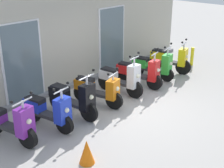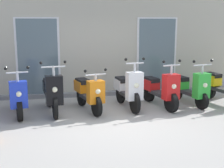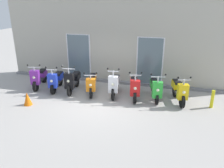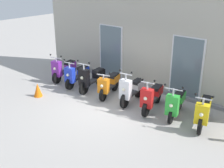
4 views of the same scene
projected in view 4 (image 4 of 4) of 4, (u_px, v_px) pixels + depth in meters
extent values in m
plane|color=#A8A39E|center=(104.00, 107.00, 9.80)|extent=(40.00, 40.00, 0.00)
cube|color=#B2AD9E|center=(148.00, 36.00, 10.93)|extent=(10.94, 0.30, 4.13)
cube|color=slate|center=(143.00, 86.00, 11.50)|extent=(10.94, 0.20, 0.12)
cube|color=silver|center=(111.00, 52.00, 12.20)|extent=(1.24, 0.04, 2.30)
cube|color=slate|center=(110.00, 52.00, 12.18)|extent=(1.12, 0.02, 2.22)
cube|color=silver|center=(186.00, 69.00, 10.11)|extent=(1.24, 0.04, 2.30)
cube|color=slate|center=(186.00, 69.00, 10.09)|extent=(1.12, 0.02, 2.22)
cylinder|color=black|center=(57.00, 78.00, 11.83)|extent=(0.22, 0.51, 0.49)
cylinder|color=black|center=(72.00, 70.00, 12.73)|extent=(0.22, 0.51, 0.49)
cube|color=#2D2D30|center=(64.00, 72.00, 12.24)|extent=(0.40, 0.72, 0.09)
cube|color=purple|center=(57.00, 69.00, 11.72)|extent=(0.42, 0.31, 0.64)
sphere|color=#F2EFCC|center=(55.00, 69.00, 11.60)|extent=(0.12, 0.12, 0.12)
cube|color=purple|center=(70.00, 65.00, 12.55)|extent=(0.40, 0.57, 0.28)
cube|color=black|center=(70.00, 62.00, 12.47)|extent=(0.36, 0.52, 0.11)
cylinder|color=silver|center=(56.00, 60.00, 11.57)|extent=(0.06, 0.06, 0.18)
cylinder|color=silver|center=(56.00, 58.00, 11.55)|extent=(0.54, 0.15, 0.04)
sphere|color=black|center=(61.00, 56.00, 11.39)|extent=(0.07, 0.07, 0.07)
sphere|color=black|center=(50.00, 55.00, 11.63)|extent=(0.07, 0.07, 0.07)
cylinder|color=black|center=(70.00, 84.00, 11.20)|extent=(0.20, 0.48, 0.47)
cylinder|color=black|center=(85.00, 76.00, 12.06)|extent=(0.20, 0.48, 0.47)
cube|color=#2D2D30|center=(77.00, 77.00, 11.59)|extent=(0.37, 0.69, 0.09)
cube|color=#1E38C6|center=(70.00, 75.00, 11.10)|extent=(0.42, 0.30, 0.60)
sphere|color=#F2EFCC|center=(68.00, 75.00, 10.98)|extent=(0.12, 0.12, 0.12)
cube|color=#1E38C6|center=(83.00, 71.00, 11.88)|extent=(0.39, 0.57, 0.28)
cube|color=black|center=(82.00, 68.00, 11.79)|extent=(0.34, 0.52, 0.11)
cylinder|color=silver|center=(69.00, 65.00, 10.96)|extent=(0.06, 0.06, 0.24)
cylinder|color=silver|center=(69.00, 63.00, 10.92)|extent=(0.46, 0.12, 0.04)
sphere|color=black|center=(74.00, 61.00, 10.78)|extent=(0.07, 0.07, 0.07)
sphere|color=black|center=(64.00, 60.00, 10.99)|extent=(0.07, 0.07, 0.07)
cylinder|color=black|center=(84.00, 88.00, 10.74)|extent=(0.15, 0.54, 0.53)
cylinder|color=black|center=(100.00, 79.00, 11.60)|extent=(0.15, 0.54, 0.53)
cube|color=#2D2D30|center=(92.00, 81.00, 11.13)|extent=(0.34, 0.71, 0.09)
cube|color=black|center=(84.00, 78.00, 10.62)|extent=(0.41, 0.29, 0.67)
sphere|color=#F2EFCC|center=(82.00, 78.00, 10.51)|extent=(0.12, 0.12, 0.12)
cube|color=black|center=(99.00, 73.00, 11.42)|extent=(0.36, 0.55, 0.28)
cube|color=black|center=(98.00, 70.00, 11.34)|extent=(0.32, 0.51, 0.11)
cylinder|color=silver|center=(84.00, 67.00, 10.46)|extent=(0.06, 0.06, 0.24)
cylinder|color=silver|center=(84.00, 64.00, 10.43)|extent=(0.53, 0.10, 0.04)
sphere|color=black|center=(89.00, 63.00, 10.26)|extent=(0.07, 0.07, 0.07)
sphere|color=black|center=(78.00, 61.00, 10.52)|extent=(0.07, 0.07, 0.07)
cylinder|color=black|center=(103.00, 94.00, 10.20)|extent=(0.22, 0.51, 0.50)
cylinder|color=black|center=(115.00, 85.00, 11.08)|extent=(0.22, 0.51, 0.50)
cube|color=#2D2D30|center=(109.00, 87.00, 10.60)|extent=(0.42, 0.70, 0.09)
cube|color=orange|center=(103.00, 86.00, 10.11)|extent=(0.43, 0.33, 0.53)
sphere|color=#F2EFCC|center=(102.00, 86.00, 9.99)|extent=(0.12, 0.12, 0.12)
cube|color=orange|center=(114.00, 78.00, 10.89)|extent=(0.42, 0.58, 0.28)
cube|color=black|center=(114.00, 75.00, 10.81)|extent=(0.37, 0.53, 0.11)
cylinder|color=silver|center=(103.00, 77.00, 9.99)|extent=(0.06, 0.06, 0.18)
cylinder|color=silver|center=(103.00, 75.00, 9.96)|extent=(0.49, 0.16, 0.04)
sphere|color=black|center=(110.00, 73.00, 9.83)|extent=(0.07, 0.07, 0.07)
sphere|color=black|center=(97.00, 71.00, 10.02)|extent=(0.07, 0.07, 0.07)
cylinder|color=black|center=(125.00, 100.00, 9.68)|extent=(0.16, 0.54, 0.54)
cylinder|color=black|center=(139.00, 90.00, 10.51)|extent=(0.16, 0.54, 0.54)
cube|color=#2D2D30|center=(132.00, 93.00, 10.06)|extent=(0.34, 0.68, 0.09)
cube|color=white|center=(125.00, 89.00, 9.56)|extent=(0.41, 0.29, 0.68)
sphere|color=#F2EFCC|center=(124.00, 90.00, 9.45)|extent=(0.12, 0.12, 0.12)
cube|color=white|center=(138.00, 85.00, 10.33)|extent=(0.36, 0.55, 0.28)
cube|color=black|center=(137.00, 81.00, 10.25)|extent=(0.32, 0.51, 0.11)
cylinder|color=silver|center=(126.00, 77.00, 9.40)|extent=(0.06, 0.06, 0.25)
cylinder|color=silver|center=(126.00, 74.00, 9.36)|extent=(0.45, 0.09, 0.04)
sphere|color=black|center=(132.00, 73.00, 9.21)|extent=(0.07, 0.07, 0.07)
sphere|color=black|center=(120.00, 70.00, 9.43)|extent=(0.07, 0.07, 0.07)
cylinder|color=black|center=(146.00, 109.00, 9.11)|extent=(0.22, 0.51, 0.50)
cylinder|color=black|center=(157.00, 96.00, 10.05)|extent=(0.22, 0.51, 0.50)
cube|color=#2D2D30|center=(152.00, 100.00, 9.55)|extent=(0.40, 0.75, 0.09)
cube|color=red|center=(147.00, 98.00, 9.01)|extent=(0.42, 0.31, 0.63)
sphere|color=#F2EFCC|center=(145.00, 99.00, 8.89)|extent=(0.12, 0.12, 0.12)
cube|color=red|center=(157.00, 91.00, 9.88)|extent=(0.40, 0.57, 0.28)
cube|color=black|center=(157.00, 87.00, 9.79)|extent=(0.36, 0.52, 0.11)
cylinder|color=silver|center=(147.00, 86.00, 8.85)|extent=(0.06, 0.06, 0.26)
cylinder|color=silver|center=(148.00, 83.00, 8.81)|extent=(0.44, 0.13, 0.04)
sphere|color=black|center=(155.00, 81.00, 8.68)|extent=(0.07, 0.07, 0.07)
sphere|color=black|center=(141.00, 79.00, 8.87)|extent=(0.07, 0.07, 0.07)
cylinder|color=black|center=(171.00, 117.00, 8.70)|extent=(0.19, 0.45, 0.44)
cylinder|color=black|center=(180.00, 103.00, 9.60)|extent=(0.19, 0.45, 0.44)
cube|color=#2D2D30|center=(176.00, 107.00, 9.11)|extent=(0.40, 0.72, 0.09)
cube|color=green|center=(172.00, 105.00, 8.59)|extent=(0.42, 0.32, 0.64)
sphere|color=#F2EFCC|center=(171.00, 106.00, 8.47)|extent=(0.12, 0.12, 0.12)
cube|color=green|center=(180.00, 97.00, 9.41)|extent=(0.41, 0.57, 0.28)
cube|color=black|center=(180.00, 93.00, 9.33)|extent=(0.36, 0.53, 0.11)
cylinder|color=silver|center=(173.00, 92.00, 8.43)|extent=(0.06, 0.06, 0.25)
cylinder|color=silver|center=(174.00, 89.00, 8.39)|extent=(0.53, 0.15, 0.04)
sphere|color=black|center=(183.00, 88.00, 8.24)|extent=(0.07, 0.07, 0.07)
sphere|color=black|center=(165.00, 85.00, 8.47)|extent=(0.07, 0.07, 0.07)
cylinder|color=black|center=(200.00, 126.00, 8.11)|extent=(0.23, 0.54, 0.53)
cylinder|color=black|center=(205.00, 111.00, 8.98)|extent=(0.23, 0.54, 0.53)
cube|color=#2D2D30|center=(203.00, 115.00, 8.51)|extent=(0.42, 0.69, 0.09)
cube|color=yellow|center=(202.00, 114.00, 8.01)|extent=(0.43, 0.33, 0.60)
sphere|color=#F2EFCC|center=(201.00, 115.00, 7.88)|extent=(0.12, 0.12, 0.12)
cube|color=yellow|center=(206.00, 103.00, 8.79)|extent=(0.42, 0.58, 0.28)
cube|color=black|center=(206.00, 99.00, 8.70)|extent=(0.37, 0.53, 0.11)
cylinder|color=silver|center=(203.00, 102.00, 7.86)|extent=(0.06, 0.06, 0.21)
cylinder|color=silver|center=(204.00, 99.00, 7.83)|extent=(0.45, 0.15, 0.04)
sphere|color=black|center=(213.00, 97.00, 7.71)|extent=(0.07, 0.07, 0.07)
sphere|color=black|center=(196.00, 94.00, 7.88)|extent=(0.07, 0.07, 0.07)
cone|color=orange|center=(38.00, 90.00, 10.57)|extent=(0.32, 0.32, 0.52)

